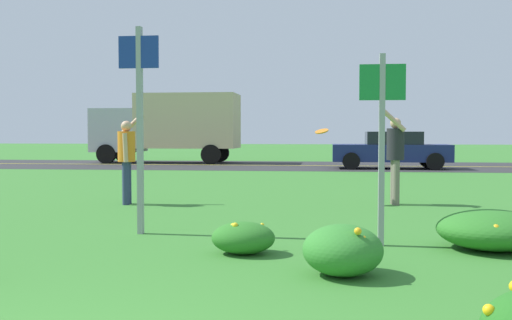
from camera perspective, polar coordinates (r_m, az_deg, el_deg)
name	(u,v)px	position (r m, az deg, el deg)	size (l,w,h in m)	color
ground_plane	(255,192)	(14.16, -0.08, -3.09)	(120.00, 120.00, 0.00)	#387A2D
highway_strip	(288,165)	(25.68, 3.10, -0.53)	(120.00, 7.53, 0.01)	#2D2D30
highway_center_stripe	(288,165)	(25.68, 3.10, -0.51)	(120.00, 0.16, 0.00)	yellow
daylily_clump_front_left	(492,230)	(7.79, 21.49, -6.17)	(1.29, 1.26, 0.48)	#2D7526
daylily_clump_mid_left	(243,238)	(7.00, -1.23, -7.41)	(0.74, 0.61, 0.38)	#2D7526
daylily_clump_mid_right	(343,250)	(6.01, 8.25, -8.47)	(0.79, 0.83, 0.52)	#337F2D
sign_post_near_path	(140,110)	(8.44, -11.01, 4.71)	(0.56, 0.10, 2.86)	#93969B
sign_post_by_roadside	(382,129)	(7.56, 11.88, 2.86)	(0.56, 0.10, 2.38)	#93969B
person_thrower_orange_shirt	(127,154)	(12.00, -12.19, 0.55)	(0.48, 0.52, 1.80)	orange
person_catcher_dark_shirt	(395,152)	(11.99, 13.09, 0.72)	(0.50, 0.52, 1.88)	#232328
frisbee_orange	(322,131)	(11.80, 6.27, 2.73)	(0.28, 0.26, 0.15)	orange
car_navy_center_left	(391,150)	(24.02, 12.73, 0.95)	(4.50, 2.00, 1.45)	navy
box_truck_silver	(169,124)	(28.27, -8.25, 3.39)	(6.70, 2.46, 3.20)	#B7BABF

